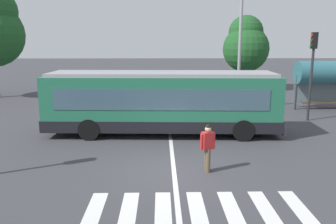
{
  "coord_description": "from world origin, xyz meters",
  "views": [
    {
      "loc": [
        -0.53,
        -11.36,
        4.52
      ],
      "look_at": [
        -0.19,
        3.93,
        1.3
      ],
      "focal_mm": 36.12,
      "sensor_mm": 36.0,
      "label": 1
    }
  ],
  "objects_px": {
    "city_transit_bus": "(162,102)",
    "parked_car_silver": "(199,86)",
    "parked_car_champagne": "(165,87)",
    "twin_arm_street_lamp": "(241,17)",
    "pedestrian_crossing_street": "(208,145)",
    "parked_car_white": "(133,87)",
    "traffic_light_far_corner": "(312,63)",
    "background_tree_right": "(246,44)",
    "bus_stop_shelter": "(330,73)"
  },
  "relations": [
    {
      "from": "pedestrian_crossing_street",
      "to": "parked_car_champagne",
      "type": "relative_size",
      "value": 0.37
    },
    {
      "from": "parked_car_champagne",
      "to": "bus_stop_shelter",
      "type": "height_order",
      "value": "bus_stop_shelter"
    },
    {
      "from": "pedestrian_crossing_street",
      "to": "traffic_light_far_corner",
      "type": "height_order",
      "value": "traffic_light_far_corner"
    },
    {
      "from": "parked_car_champagne",
      "to": "bus_stop_shelter",
      "type": "distance_m",
      "value": 12.42
    },
    {
      "from": "parked_car_white",
      "to": "bus_stop_shelter",
      "type": "height_order",
      "value": "bus_stop_shelter"
    },
    {
      "from": "parked_car_white",
      "to": "parked_car_silver",
      "type": "relative_size",
      "value": 0.99
    },
    {
      "from": "twin_arm_street_lamp",
      "to": "parked_car_silver",
      "type": "bearing_deg",
      "value": 107.97
    },
    {
      "from": "parked_car_silver",
      "to": "background_tree_right",
      "type": "distance_m",
      "value": 6.58
    },
    {
      "from": "parked_car_silver",
      "to": "twin_arm_street_lamp",
      "type": "relative_size",
      "value": 0.46
    },
    {
      "from": "city_transit_bus",
      "to": "parked_car_silver",
      "type": "height_order",
      "value": "city_transit_bus"
    },
    {
      "from": "pedestrian_crossing_street",
      "to": "twin_arm_street_lamp",
      "type": "height_order",
      "value": "twin_arm_street_lamp"
    },
    {
      "from": "background_tree_right",
      "to": "parked_car_champagne",
      "type": "bearing_deg",
      "value": -155.4
    },
    {
      "from": "city_transit_bus",
      "to": "background_tree_right",
      "type": "bearing_deg",
      "value": 62.86
    },
    {
      "from": "parked_car_champagne",
      "to": "pedestrian_crossing_street",
      "type": "bearing_deg",
      "value": -85.7
    },
    {
      "from": "city_transit_bus",
      "to": "parked_car_white",
      "type": "bearing_deg",
      "value": 101.63
    },
    {
      "from": "city_transit_bus",
      "to": "pedestrian_crossing_street",
      "type": "xyz_separation_m",
      "value": [
        1.55,
        -5.05,
        -0.62
      ]
    },
    {
      "from": "traffic_light_far_corner",
      "to": "twin_arm_street_lamp",
      "type": "xyz_separation_m",
      "value": [
        -3.36,
        3.32,
        2.7
      ]
    },
    {
      "from": "bus_stop_shelter",
      "to": "twin_arm_street_lamp",
      "type": "distance_m",
      "value": 7.04
    },
    {
      "from": "parked_car_white",
      "to": "parked_car_silver",
      "type": "bearing_deg",
      "value": 3.96
    },
    {
      "from": "city_transit_bus",
      "to": "parked_car_white",
      "type": "relative_size",
      "value": 2.52
    },
    {
      "from": "traffic_light_far_corner",
      "to": "parked_car_silver",
      "type": "bearing_deg",
      "value": 119.64
    },
    {
      "from": "parked_car_champagne",
      "to": "bus_stop_shelter",
      "type": "xyz_separation_m",
      "value": [
        10.86,
        -5.81,
        1.65
      ]
    },
    {
      "from": "city_transit_bus",
      "to": "pedestrian_crossing_street",
      "type": "distance_m",
      "value": 5.31
    },
    {
      "from": "parked_car_white",
      "to": "parked_car_champagne",
      "type": "bearing_deg",
      "value": 1.95
    },
    {
      "from": "traffic_light_far_corner",
      "to": "background_tree_right",
      "type": "height_order",
      "value": "background_tree_right"
    },
    {
      "from": "city_transit_bus",
      "to": "parked_car_silver",
      "type": "distance_m",
      "value": 12.46
    },
    {
      "from": "background_tree_right",
      "to": "parked_car_silver",
      "type": "bearing_deg",
      "value": -145.84
    },
    {
      "from": "city_transit_bus",
      "to": "parked_car_champagne",
      "type": "distance_m",
      "value": 11.77
    },
    {
      "from": "city_transit_bus",
      "to": "traffic_light_far_corner",
      "type": "xyz_separation_m",
      "value": [
        8.46,
        2.69,
        1.75
      ]
    },
    {
      "from": "twin_arm_street_lamp",
      "to": "parked_car_white",
      "type": "bearing_deg",
      "value": 143.1
    },
    {
      "from": "pedestrian_crossing_street",
      "to": "bus_stop_shelter",
      "type": "bearing_deg",
      "value": 48.84
    },
    {
      "from": "city_transit_bus",
      "to": "parked_car_silver",
      "type": "xyz_separation_m",
      "value": [
        3.15,
        12.03,
        -0.82
      ]
    },
    {
      "from": "bus_stop_shelter",
      "to": "background_tree_right",
      "type": "height_order",
      "value": "background_tree_right"
    },
    {
      "from": "twin_arm_street_lamp",
      "to": "background_tree_right",
      "type": "relative_size",
      "value": 1.46
    },
    {
      "from": "city_transit_bus",
      "to": "parked_car_silver",
      "type": "bearing_deg",
      "value": 75.32
    },
    {
      "from": "parked_car_champagne",
      "to": "bus_stop_shelter",
      "type": "bearing_deg",
      "value": -28.15
    },
    {
      "from": "city_transit_bus",
      "to": "parked_car_champagne",
      "type": "height_order",
      "value": "city_transit_bus"
    },
    {
      "from": "parked_car_champagne",
      "to": "background_tree_right",
      "type": "relative_size",
      "value": 0.67
    },
    {
      "from": "parked_car_silver",
      "to": "twin_arm_street_lamp",
      "type": "bearing_deg",
      "value": -72.03
    },
    {
      "from": "parked_car_white",
      "to": "twin_arm_street_lamp",
      "type": "height_order",
      "value": "twin_arm_street_lamp"
    },
    {
      "from": "traffic_light_far_corner",
      "to": "city_transit_bus",
      "type": "bearing_deg",
      "value": -162.34
    },
    {
      "from": "parked_car_white",
      "to": "traffic_light_far_corner",
      "type": "relative_size",
      "value": 0.91
    },
    {
      "from": "city_transit_bus",
      "to": "bus_stop_shelter",
      "type": "height_order",
      "value": "bus_stop_shelter"
    },
    {
      "from": "pedestrian_crossing_street",
      "to": "traffic_light_far_corner",
      "type": "relative_size",
      "value": 0.34
    },
    {
      "from": "city_transit_bus",
      "to": "parked_car_white",
      "type": "xyz_separation_m",
      "value": [
        -2.4,
        11.65,
        -0.82
      ]
    },
    {
      "from": "parked_car_white",
      "to": "background_tree_right",
      "type": "distance_m",
      "value": 11.31
    },
    {
      "from": "parked_car_white",
      "to": "twin_arm_street_lamp",
      "type": "distance_m",
      "value": 10.76
    },
    {
      "from": "pedestrian_crossing_street",
      "to": "parked_car_silver",
      "type": "xyz_separation_m",
      "value": [
        1.6,
        17.08,
        -0.2
      ]
    },
    {
      "from": "parked_car_champagne",
      "to": "traffic_light_far_corner",
      "type": "bearing_deg",
      "value": -47.88
    },
    {
      "from": "parked_car_champagne",
      "to": "bus_stop_shelter",
      "type": "relative_size",
      "value": 1.05
    }
  ]
}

